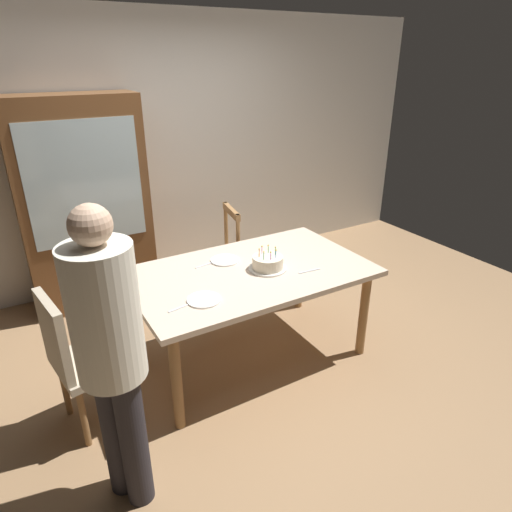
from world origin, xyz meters
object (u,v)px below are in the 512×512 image
at_px(china_cabinet, 84,205).
at_px(chair_spindle_back, 215,261).
at_px(birthday_cake, 268,263).
at_px(dining_table, 250,280).
at_px(person_celebrant, 111,350).
at_px(plate_near_celebrant, 204,300).
at_px(chair_upholstered, 78,355).
at_px(plate_far_side, 225,260).

bearing_deg(china_cabinet, chair_spindle_back, -37.70).
xyz_separation_m(birthday_cake, china_cabinet, (-0.94, 1.61, 0.15)).
relative_size(dining_table, person_celebrant, 1.06).
height_order(plate_near_celebrant, chair_upholstered, chair_upholstered).
relative_size(plate_far_side, china_cabinet, 0.12).
distance_m(chair_upholstered, china_cabinet, 1.76).
distance_m(chair_spindle_back, person_celebrant, 2.08).
relative_size(plate_far_side, chair_upholstered, 0.23).
height_order(person_celebrant, china_cabinet, china_cabinet).
bearing_deg(china_cabinet, dining_table, -62.05).
distance_m(plate_far_side, chair_spindle_back, 0.70).
bearing_deg(plate_near_celebrant, plate_far_side, 50.28).
xyz_separation_m(birthday_cake, plate_near_celebrant, (-0.59, -0.18, -0.04)).
relative_size(birthday_cake, plate_far_side, 1.27).
bearing_deg(plate_far_side, dining_table, -69.73).
relative_size(plate_near_celebrant, plate_far_side, 1.00).
bearing_deg(chair_spindle_back, person_celebrant, -129.10).
bearing_deg(chair_spindle_back, birthday_cake, -89.28).
height_order(dining_table, china_cabinet, china_cabinet).
height_order(birthday_cake, chair_spindle_back, chair_spindle_back).
height_order(plate_near_celebrant, china_cabinet, china_cabinet).
distance_m(dining_table, person_celebrant, 1.40).
bearing_deg(person_celebrant, chair_upholstered, 97.85).
distance_m(birthday_cake, china_cabinet, 1.87).
height_order(birthday_cake, china_cabinet, china_cabinet).
height_order(chair_upholstered, china_cabinet, china_cabinet).
relative_size(person_celebrant, china_cabinet, 0.87).
bearing_deg(china_cabinet, person_celebrant, -98.49).
bearing_deg(plate_near_celebrant, dining_table, 26.21).
relative_size(birthday_cake, chair_upholstered, 0.29).
height_order(dining_table, plate_far_side, plate_far_side).
relative_size(dining_table, birthday_cake, 6.20).
xyz_separation_m(birthday_cake, person_celebrant, (-1.29, -0.68, 0.14)).
relative_size(birthday_cake, person_celebrant, 0.17).
bearing_deg(china_cabinet, chair_upholstered, -104.53).
distance_m(plate_far_side, chair_upholstered, 1.24).
bearing_deg(chair_spindle_back, china_cabinet, 142.30).
relative_size(dining_table, chair_spindle_back, 1.83).
relative_size(chair_upholstered, person_celebrant, 0.58).
height_order(dining_table, person_celebrant, person_celebrant).
relative_size(birthday_cake, plate_near_celebrant, 1.27).
bearing_deg(chair_spindle_back, plate_far_side, -107.78).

